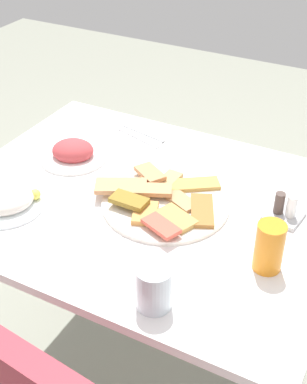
{
  "coord_description": "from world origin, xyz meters",
  "views": [
    {
      "loc": [
        -0.57,
        1.04,
        1.59
      ],
      "look_at": [
        -0.02,
        0.0,
        0.77
      ],
      "focal_mm": 50.22,
      "sensor_mm": 36.0,
      "label": 1
    }
  ],
  "objects_px": {
    "pide_platter": "(163,201)",
    "fork": "(144,133)",
    "dining_table": "(146,224)",
    "salad_plate_greens": "(6,200)",
    "soda_can": "(269,247)",
    "paper_napkin": "(141,136)",
    "salad_plate_rice": "(73,153)",
    "drinking_glass": "(154,287)",
    "spoon": "(139,138)",
    "condiment_caddy": "(284,211)"
  },
  "relations": [
    {
      "from": "salad_plate_greens",
      "to": "fork",
      "type": "xyz_separation_m",
      "value": [
        -0.13,
        -0.52,
        -0.02
      ]
    },
    {
      "from": "drinking_glass",
      "to": "pide_platter",
      "type": "bearing_deg",
      "value": -66.21
    },
    {
      "from": "salad_plate_greens",
      "to": "soda_can",
      "type": "xyz_separation_m",
      "value": [
        -0.68,
        -0.1,
        0.04
      ]
    },
    {
      "from": "pide_platter",
      "to": "salad_plate_rice",
      "type": "height_order",
      "value": "salad_plate_rice"
    },
    {
      "from": "pide_platter",
      "to": "dining_table",
      "type": "bearing_deg",
      "value": -4.57
    },
    {
      "from": "pide_platter",
      "to": "condiment_caddy",
      "type": "relative_size",
      "value": 3.73
    },
    {
      "from": "pide_platter",
      "to": "paper_napkin",
      "type": "xyz_separation_m",
      "value": [
        0.23,
        -0.3,
        -0.01
      ]
    },
    {
      "from": "pide_platter",
      "to": "soda_can",
      "type": "xyz_separation_m",
      "value": [
        -0.32,
        0.1,
        0.05
      ]
    },
    {
      "from": "fork",
      "to": "spoon",
      "type": "bearing_deg",
      "value": 101.87
    },
    {
      "from": "dining_table",
      "to": "drinking_glass",
      "type": "xyz_separation_m",
      "value": [
        -0.2,
        0.33,
        0.14
      ]
    },
    {
      "from": "pide_platter",
      "to": "salad_plate_rice",
      "type": "relative_size",
      "value": 1.85
    },
    {
      "from": "pide_platter",
      "to": "drinking_glass",
      "type": "relative_size",
      "value": 3.71
    },
    {
      "from": "spoon",
      "to": "condiment_caddy",
      "type": "distance_m",
      "value": 0.57
    },
    {
      "from": "salad_plate_greens",
      "to": "fork",
      "type": "relative_size",
      "value": 1.21
    },
    {
      "from": "spoon",
      "to": "pide_platter",
      "type": "bearing_deg",
      "value": 146.79
    },
    {
      "from": "dining_table",
      "to": "paper_napkin",
      "type": "relative_size",
      "value": 7.17
    },
    {
      "from": "pide_platter",
      "to": "fork",
      "type": "xyz_separation_m",
      "value": [
        0.23,
        -0.32,
        -0.01
      ]
    },
    {
      "from": "spoon",
      "to": "fork",
      "type": "bearing_deg",
      "value": -72.8
    },
    {
      "from": "paper_napkin",
      "to": "condiment_caddy",
      "type": "xyz_separation_m",
      "value": [
        -0.53,
        0.2,
        0.02
      ]
    },
    {
      "from": "salad_plate_greens",
      "to": "salad_plate_rice",
      "type": "bearing_deg",
      "value": -93.06
    },
    {
      "from": "salad_plate_greens",
      "to": "condiment_caddy",
      "type": "relative_size",
      "value": 2.03
    },
    {
      "from": "salad_plate_greens",
      "to": "paper_napkin",
      "type": "xyz_separation_m",
      "value": [
        -0.13,
        -0.5,
        -0.02
      ]
    },
    {
      "from": "salad_plate_rice",
      "to": "drinking_glass",
      "type": "relative_size",
      "value": 2.0
    },
    {
      "from": "salad_plate_greens",
      "to": "fork",
      "type": "height_order",
      "value": "salad_plate_greens"
    },
    {
      "from": "soda_can",
      "to": "condiment_caddy",
      "type": "height_order",
      "value": "soda_can"
    },
    {
      "from": "pide_platter",
      "to": "fork",
      "type": "distance_m",
      "value": 0.4
    },
    {
      "from": "salad_plate_rice",
      "to": "condiment_caddy",
      "type": "distance_m",
      "value": 0.65
    },
    {
      "from": "soda_can",
      "to": "paper_napkin",
      "type": "bearing_deg",
      "value": -36.3
    },
    {
      "from": "paper_napkin",
      "to": "fork",
      "type": "height_order",
      "value": "fork"
    },
    {
      "from": "fork",
      "to": "dining_table",
      "type": "bearing_deg",
      "value": 131.36
    },
    {
      "from": "paper_napkin",
      "to": "salad_plate_greens",
      "type": "bearing_deg",
      "value": 75.36
    },
    {
      "from": "soda_can",
      "to": "spoon",
      "type": "xyz_separation_m",
      "value": [
        0.55,
        -0.39,
        -0.06
      ]
    },
    {
      "from": "salad_plate_rice",
      "to": "paper_napkin",
      "type": "distance_m",
      "value": 0.25
    },
    {
      "from": "salad_plate_rice",
      "to": "soda_can",
      "type": "height_order",
      "value": "soda_can"
    },
    {
      "from": "salad_plate_greens",
      "to": "spoon",
      "type": "height_order",
      "value": "salad_plate_greens"
    },
    {
      "from": "spoon",
      "to": "condiment_caddy",
      "type": "bearing_deg",
      "value": 177.9
    },
    {
      "from": "pide_platter",
      "to": "spoon",
      "type": "distance_m",
      "value": 0.37
    },
    {
      "from": "salad_plate_greens",
      "to": "drinking_glass",
      "type": "relative_size",
      "value": 2.02
    },
    {
      "from": "soda_can",
      "to": "drinking_glass",
      "type": "bearing_deg",
      "value": 51.92
    },
    {
      "from": "salad_plate_rice",
      "to": "spoon",
      "type": "bearing_deg",
      "value": -120.37
    },
    {
      "from": "soda_can",
      "to": "paper_napkin",
      "type": "distance_m",
      "value": 0.69
    },
    {
      "from": "dining_table",
      "to": "soda_can",
      "type": "xyz_separation_m",
      "value": [
        -0.38,
        0.11,
        0.15
      ]
    },
    {
      "from": "salad_plate_greens",
      "to": "fork",
      "type": "bearing_deg",
      "value": -104.15
    },
    {
      "from": "pide_platter",
      "to": "salad_plate_rice",
      "type": "bearing_deg",
      "value": -13.74
    },
    {
      "from": "paper_napkin",
      "to": "spoon",
      "type": "relative_size",
      "value": 0.82
    },
    {
      "from": "drinking_glass",
      "to": "condiment_caddy",
      "type": "xyz_separation_m",
      "value": [
        -0.16,
        -0.42,
        -0.03
      ]
    },
    {
      "from": "dining_table",
      "to": "drinking_glass",
      "type": "distance_m",
      "value": 0.41
    },
    {
      "from": "dining_table",
      "to": "salad_plate_greens",
      "type": "distance_m",
      "value": 0.39
    },
    {
      "from": "dining_table",
      "to": "paper_napkin",
      "type": "height_order",
      "value": "paper_napkin"
    },
    {
      "from": "dining_table",
      "to": "soda_can",
      "type": "bearing_deg",
      "value": 163.73
    }
  ]
}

